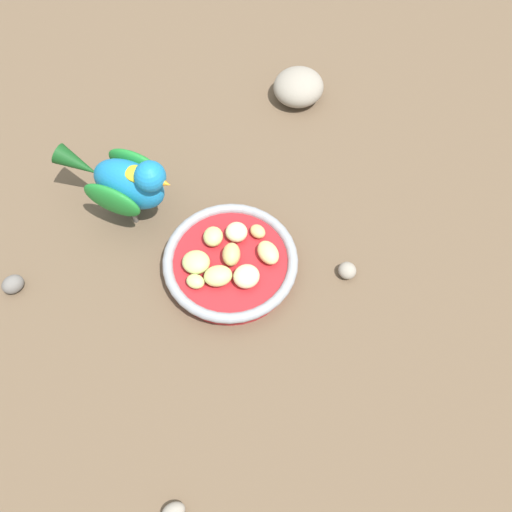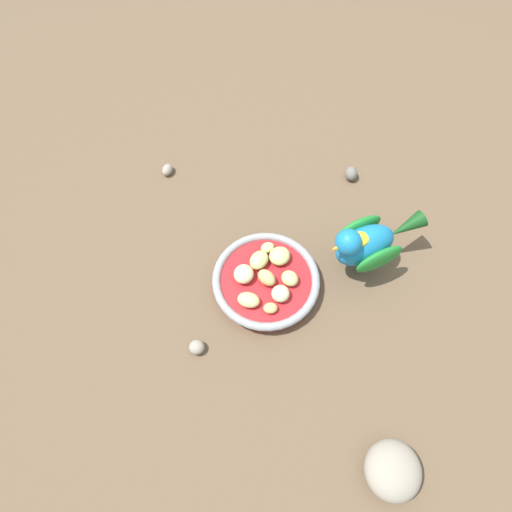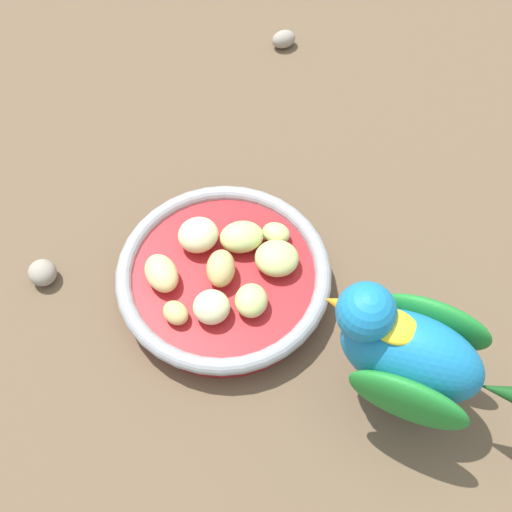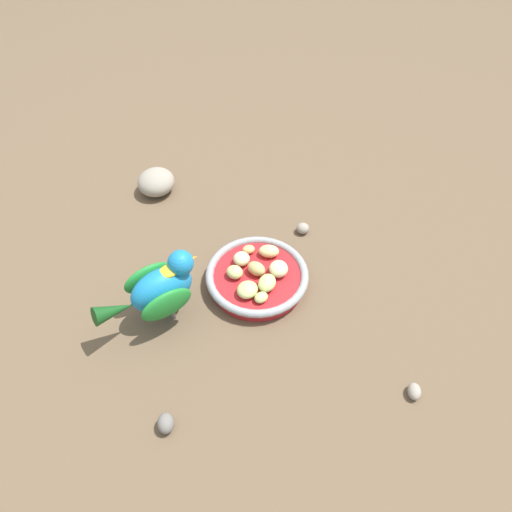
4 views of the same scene
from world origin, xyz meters
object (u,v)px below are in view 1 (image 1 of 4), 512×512
at_px(rock_large, 298,87).
at_px(pebble_1, 173,512).
at_px(pebble_2, 347,271).
at_px(apple_piece_2, 218,276).
at_px(apple_piece_4, 268,253).
at_px(apple_piece_7, 257,230).
at_px(apple_piece_1, 246,276).
at_px(apple_piece_0, 236,233).
at_px(pebble_0, 13,284).
at_px(apple_piece_8, 195,281).
at_px(apple_piece_5, 196,262).
at_px(apple_piece_6, 213,237).
at_px(parrot, 126,181).
at_px(feeding_bowl, 231,263).
at_px(apple_piece_3, 231,254).

height_order(rock_large, pebble_1, rock_large).
distance_m(pebble_1, pebble_2, 0.39).
bearing_deg(apple_piece_2, apple_piece_4, 84.01).
bearing_deg(apple_piece_7, apple_piece_2, -69.11).
bearing_deg(apple_piece_7, rock_large, 131.85).
bearing_deg(apple_piece_1, apple_piece_0, 158.34).
relative_size(pebble_0, pebble_1, 1.11).
distance_m(apple_piece_7, apple_piece_8, 0.12).
xyz_separation_m(apple_piece_4, pebble_2, (0.08, 0.09, -0.03)).
height_order(apple_piece_2, apple_piece_7, apple_piece_2).
bearing_deg(apple_piece_1, apple_piece_2, -126.27).
relative_size(apple_piece_1, apple_piece_2, 0.93).
height_order(apple_piece_5, apple_piece_6, same).
bearing_deg(apple_piece_6, pebble_1, -39.97).
height_order(apple_piece_6, parrot, parrot).
bearing_deg(pebble_2, feeding_bowl, -127.27).
distance_m(apple_piece_7, parrot, 0.20).
bearing_deg(pebble_1, apple_piece_1, 129.82).
height_order(apple_piece_2, pebble_0, apple_piece_2).
height_order(apple_piece_7, apple_piece_8, same).
xyz_separation_m(rock_large, pebble_1, (0.46, -0.52, -0.02)).
distance_m(parrot, pebble_0, 0.22).
distance_m(apple_piece_4, apple_piece_5, 0.10).
xyz_separation_m(feeding_bowl, apple_piece_5, (-0.02, -0.04, 0.02)).
relative_size(apple_piece_2, apple_piece_3, 1.12).
height_order(parrot, pebble_2, parrot).
distance_m(apple_piece_5, pebble_1, 0.32).
bearing_deg(apple_piece_7, apple_piece_6, -112.83).
bearing_deg(apple_piece_6, feeding_bowl, 2.59).
distance_m(apple_piece_0, rock_large, 0.32).
height_order(apple_piece_4, pebble_1, apple_piece_4).
bearing_deg(apple_piece_3, apple_piece_7, 106.21).
bearing_deg(pebble_0, apple_piece_7, 68.28).
bearing_deg(rock_large, apple_piece_4, -43.87).
distance_m(apple_piece_2, pebble_2, 0.19).
bearing_deg(apple_piece_4, feeding_bowl, -117.30).
bearing_deg(parrot, feeding_bowl, -10.33).
distance_m(apple_piece_2, pebble_1, 0.30).
distance_m(rock_large, pebble_2, 0.35).
xyz_separation_m(parrot, pebble_2, (0.27, 0.20, -0.07)).
bearing_deg(apple_piece_5, apple_piece_0, 97.04).
xyz_separation_m(parrot, pebble_0, (0.02, -0.21, -0.06)).
bearing_deg(apple_piece_8, apple_piece_5, 146.11).
xyz_separation_m(apple_piece_6, apple_piece_7, (0.02, 0.06, -0.00)).
height_order(apple_piece_0, apple_piece_8, apple_piece_0).
bearing_deg(apple_piece_6, apple_piece_8, -51.69).
xyz_separation_m(apple_piece_0, apple_piece_4, (0.05, 0.02, -0.00)).
bearing_deg(pebble_1, rock_large, 131.35).
bearing_deg(pebble_1, apple_piece_7, 130.96).
bearing_deg(apple_piece_3, apple_piece_8, -84.96).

